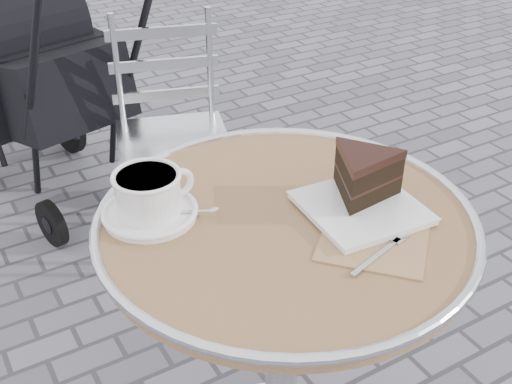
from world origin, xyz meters
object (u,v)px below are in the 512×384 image
cappuccino_set (150,198)px  bistro_chair (169,108)px  cafe_table (284,285)px  cake_plate_set (363,183)px  baby_stroller (37,85)px

cappuccino_set → bistro_chair: size_ratio=0.24×
cafe_table → cake_plate_set: (0.15, -0.04, 0.22)m
cake_plate_set → bistro_chair: 1.09m
cafe_table → baby_stroller: baby_stroller is taller
cake_plate_set → bistro_chair: cake_plate_set is taller
cappuccino_set → baby_stroller: 1.46m
baby_stroller → bistro_chair: bearing=-74.1°
cake_plate_set → baby_stroller: bearing=103.4°
baby_stroller → cake_plate_set: bearing=-94.7°
cappuccino_set → cake_plate_set: (0.36, -0.17, 0.01)m
cappuccino_set → cake_plate_set: size_ratio=0.57×
cafe_table → cake_plate_set: 0.26m
cafe_table → baby_stroller: size_ratio=0.71×
cappuccino_set → cake_plate_set: cake_plate_set is taller
cake_plate_set → cappuccino_set: bearing=158.8°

